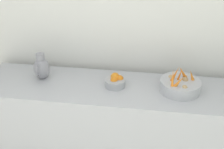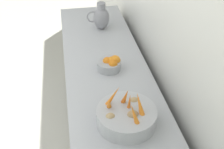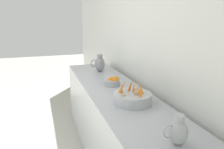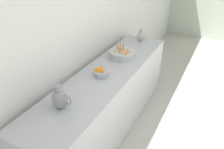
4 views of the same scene
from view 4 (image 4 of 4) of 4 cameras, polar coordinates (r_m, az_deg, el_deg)
tile_wall_left at (r=3.09m, az=-3.85°, el=16.07°), size 0.10×8.36×3.00m
prep_counter at (r=2.95m, az=-1.10°, el=-7.11°), size 0.63×2.71×0.92m
vegetable_colander at (r=3.04m, az=2.60°, el=5.43°), size 0.35×0.35×0.23m
orange_bowl at (r=2.60m, az=-2.95°, el=0.57°), size 0.18×0.18×0.11m
metal_pitcher_tall at (r=2.11m, az=-13.51°, el=-6.01°), size 0.21×0.15×0.25m
metal_pitcher_short at (r=3.64m, az=7.59°, el=10.09°), size 0.17×0.12×0.20m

